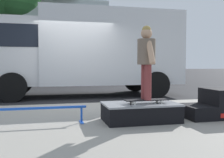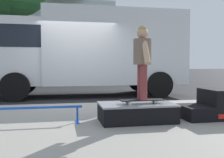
{
  "view_description": "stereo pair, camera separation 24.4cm",
  "coord_description": "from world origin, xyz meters",
  "px_view_note": "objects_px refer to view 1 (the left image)",
  "views": [
    {
      "loc": [
        -0.76,
        -7.3,
        1.11
      ],
      "look_at": [
        0.72,
        -1.01,
        0.77
      ],
      "focal_mm": 41.68,
      "sensor_mm": 36.0,
      "label": 1
    },
    {
      "loc": [
        -0.52,
        -7.35,
        1.11
      ],
      "look_at": [
        0.72,
        -1.01,
        0.77
      ],
      "focal_mm": 41.68,
      "sensor_mm": 36.0,
      "label": 2
    }
  ],
  "objects_px": {
    "skate_box": "(140,111)",
    "grind_rail": "(36,111)",
    "skateboard": "(146,100)",
    "box_truck": "(83,49)",
    "skater_kid": "(146,56)",
    "kicker_ramp": "(212,106)"
  },
  "relations": [
    {
      "from": "kicker_ramp",
      "to": "skater_kid",
      "type": "relative_size",
      "value": 0.73
    },
    {
      "from": "grind_rail",
      "to": "skateboard",
      "type": "xyz_separation_m",
      "value": [
        1.88,
        -0.17,
        0.15
      ]
    },
    {
      "from": "kicker_ramp",
      "to": "skateboard",
      "type": "bearing_deg",
      "value": -178.02
    },
    {
      "from": "skate_box",
      "to": "kicker_ramp",
      "type": "xyz_separation_m",
      "value": [
        1.44,
        -0.0,
        0.05
      ]
    },
    {
      "from": "skate_box",
      "to": "skater_kid",
      "type": "bearing_deg",
      "value": -28.94
    },
    {
      "from": "skateboard",
      "to": "kicker_ramp",
      "type": "bearing_deg",
      "value": 1.98
    },
    {
      "from": "skate_box",
      "to": "kicker_ramp",
      "type": "bearing_deg",
      "value": -0.01
    },
    {
      "from": "skateboard",
      "to": "box_truck",
      "type": "height_order",
      "value": "box_truck"
    },
    {
      "from": "grind_rail",
      "to": "skateboard",
      "type": "distance_m",
      "value": 1.9
    },
    {
      "from": "kicker_ramp",
      "to": "grind_rail",
      "type": "height_order",
      "value": "kicker_ramp"
    },
    {
      "from": "skater_kid",
      "to": "skateboard",
      "type": "bearing_deg",
      "value": 94.76
    },
    {
      "from": "skate_box",
      "to": "box_truck",
      "type": "distance_m",
      "value": 5.36
    },
    {
      "from": "skate_box",
      "to": "skateboard",
      "type": "height_order",
      "value": "skateboard"
    },
    {
      "from": "skateboard",
      "to": "skater_kid",
      "type": "height_order",
      "value": "skater_kid"
    },
    {
      "from": "grind_rail",
      "to": "box_truck",
      "type": "relative_size",
      "value": 0.24
    },
    {
      "from": "skate_box",
      "to": "grind_rail",
      "type": "bearing_deg",
      "value": 175.99
    },
    {
      "from": "kicker_ramp",
      "to": "box_truck",
      "type": "height_order",
      "value": "box_truck"
    },
    {
      "from": "kicker_ramp",
      "to": "skateboard",
      "type": "relative_size",
      "value": 1.21
    },
    {
      "from": "skater_kid",
      "to": "box_truck",
      "type": "xyz_separation_m",
      "value": [
        -0.47,
        5.2,
        0.43
      ]
    },
    {
      "from": "grind_rail",
      "to": "box_truck",
      "type": "distance_m",
      "value": 5.4
    },
    {
      "from": "grind_rail",
      "to": "box_truck",
      "type": "bearing_deg",
      "value": 74.25
    },
    {
      "from": "skate_box",
      "to": "grind_rail",
      "type": "distance_m",
      "value": 1.8
    }
  ]
}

